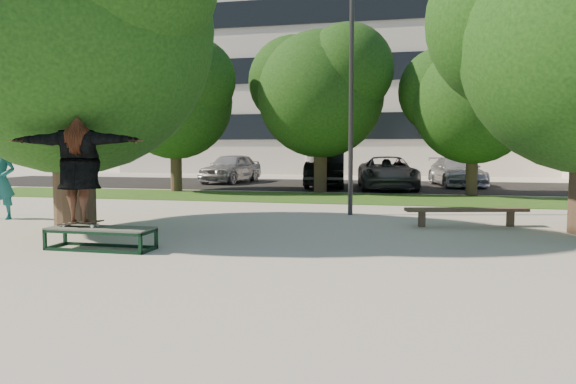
% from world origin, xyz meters
% --- Properties ---
extents(ground, '(120.00, 120.00, 0.00)m').
position_xyz_m(ground, '(0.00, 0.00, 0.00)').
color(ground, '#ADA89F').
rests_on(ground, ground).
extents(grass_strip, '(30.00, 4.00, 0.02)m').
position_xyz_m(grass_strip, '(1.00, 9.50, 0.01)').
color(grass_strip, '#184814').
rests_on(grass_strip, ground).
extents(asphalt_strip, '(40.00, 8.00, 0.01)m').
position_xyz_m(asphalt_strip, '(0.00, 16.00, 0.01)').
color(asphalt_strip, black).
rests_on(asphalt_strip, ground).
extents(tree_left, '(6.96, 5.95, 7.12)m').
position_xyz_m(tree_left, '(-4.29, 1.09, 4.42)').
color(tree_left, '#38281E').
rests_on(tree_left, ground).
extents(bg_tree_left, '(5.28, 4.51, 5.77)m').
position_xyz_m(bg_tree_left, '(-6.57, 11.07, 3.73)').
color(bg_tree_left, '#38281E').
rests_on(bg_tree_left, ground).
extents(bg_tree_mid, '(5.76, 4.92, 6.24)m').
position_xyz_m(bg_tree_mid, '(-1.08, 12.08, 4.02)').
color(bg_tree_mid, '#38281E').
rests_on(bg_tree_mid, ground).
extents(bg_tree_right, '(5.04, 4.31, 5.43)m').
position_xyz_m(bg_tree_right, '(4.43, 11.57, 3.49)').
color(bg_tree_right, '#38281E').
rests_on(bg_tree_right, ground).
extents(lamppost, '(0.25, 0.15, 6.11)m').
position_xyz_m(lamppost, '(1.00, 5.00, 3.15)').
color(lamppost, '#2D2D30').
rests_on(lamppost, ground).
extents(office_building, '(30.00, 14.12, 16.00)m').
position_xyz_m(office_building, '(-2.00, 31.98, 8.00)').
color(office_building, beige).
rests_on(office_building, ground).
extents(grind_box, '(1.80, 0.60, 0.38)m').
position_xyz_m(grind_box, '(-2.50, -0.82, 0.19)').
color(grind_box, black).
rests_on(grind_box, ground).
extents(skater_rig, '(2.26, 1.21, 1.85)m').
position_xyz_m(skater_rig, '(-2.88, -0.82, 1.34)').
color(skater_rig, white).
rests_on(skater_rig, grind_box).
extents(bystander, '(0.75, 0.57, 1.84)m').
position_xyz_m(bystander, '(-7.00, 2.22, 0.92)').
color(bystander, '#195A60').
rests_on(bystander, ground).
extents(bench, '(2.65, 1.01, 0.41)m').
position_xyz_m(bench, '(3.71, 3.45, 0.34)').
color(bench, '#4C3E2D').
rests_on(bench, ground).
extents(car_silver_a, '(2.22, 4.37, 1.43)m').
position_xyz_m(car_silver_a, '(-6.16, 16.50, 0.71)').
color(car_silver_a, '#B0B0B5').
rests_on(car_silver_a, asphalt_strip).
extents(car_dark, '(2.23, 4.81, 1.53)m').
position_xyz_m(car_dark, '(-1.26, 14.69, 0.76)').
color(car_dark, black).
rests_on(car_dark, asphalt_strip).
extents(car_grey, '(2.90, 5.10, 1.34)m').
position_xyz_m(car_grey, '(1.42, 14.03, 0.67)').
color(car_grey, '#55555A').
rests_on(car_grey, asphalt_strip).
extents(car_silver_b, '(2.66, 4.68, 1.28)m').
position_xyz_m(car_silver_b, '(4.29, 16.50, 0.64)').
color(car_silver_b, '#B9BABF').
rests_on(car_silver_b, asphalt_strip).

